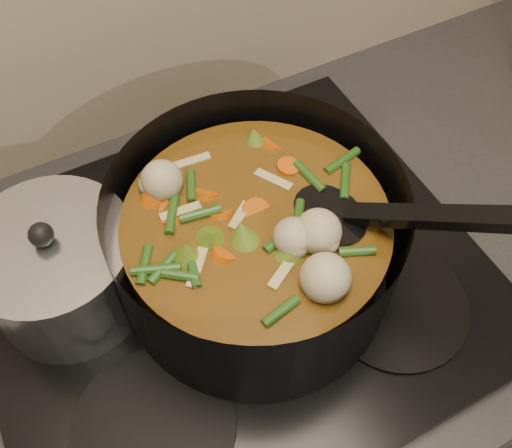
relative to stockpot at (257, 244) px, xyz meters
name	(u,v)px	position (x,y,z in m)	size (l,w,h in m)	color
counter	(241,396)	(-0.03, 0.01, -0.55)	(2.64, 0.64, 0.91)	brown
stovetop	(233,279)	(-0.03, 0.01, -0.09)	(0.62, 0.54, 0.03)	black
stockpot	(257,244)	(0.00, 0.00, 0.00)	(0.44, 0.44, 0.24)	black
saucepan	(61,271)	(-0.22, 0.08, -0.01)	(0.19, 0.19, 0.15)	silver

